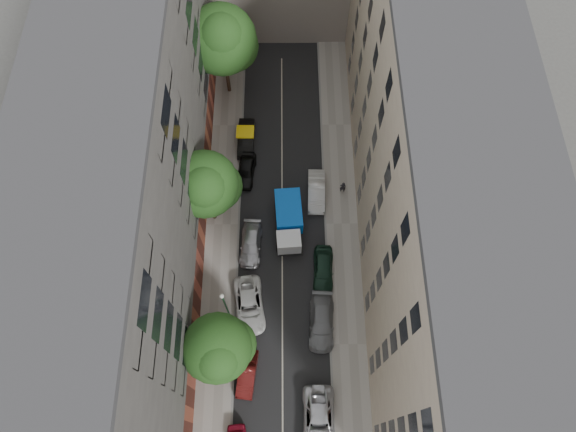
{
  "coord_description": "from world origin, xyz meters",
  "views": [
    {
      "loc": [
        0.4,
        -19.3,
        43.3
      ],
      "look_at": [
        0.53,
        -1.92,
        6.0
      ],
      "focal_mm": 32.0,
      "sensor_mm": 36.0,
      "label": 1
    }
  ],
  "objects_px": {
    "tarp_truck": "(289,221)",
    "tree_near": "(219,350)",
    "tree_far": "(223,42)",
    "tree_mid": "(206,186)",
    "car_right_1": "(322,322)",
    "lamp_post": "(225,303)",
    "car_left_2": "(249,305)",
    "car_right_3": "(316,191)",
    "car_right_0": "(319,421)",
    "car_right_2": "(323,269)",
    "car_left_1": "(247,374)",
    "pedestrian": "(343,187)",
    "car_left_3": "(251,244)",
    "car_left_4": "(246,170)",
    "car_left_5": "(246,138)"
  },
  "relations": [
    {
      "from": "car_right_0",
      "to": "car_right_2",
      "type": "relative_size",
      "value": 1.26
    },
    {
      "from": "car_left_3",
      "to": "lamp_post",
      "type": "height_order",
      "value": "lamp_post"
    },
    {
      "from": "car_right_1",
      "to": "lamp_post",
      "type": "bearing_deg",
      "value": 177.02
    },
    {
      "from": "car_left_3",
      "to": "tree_far",
      "type": "bearing_deg",
      "value": 101.94
    },
    {
      "from": "car_right_2",
      "to": "car_right_1",
      "type": "bearing_deg",
      "value": -91.47
    },
    {
      "from": "car_left_3",
      "to": "car_right_1",
      "type": "xyz_separation_m",
      "value": [
        6.09,
        -7.08,
        0.08
      ]
    },
    {
      "from": "car_right_1",
      "to": "car_right_0",
      "type": "bearing_deg",
      "value": -90.61
    },
    {
      "from": "tree_near",
      "to": "lamp_post",
      "type": "relative_size",
      "value": 1.27
    },
    {
      "from": "tree_near",
      "to": "lamp_post",
      "type": "height_order",
      "value": "tree_near"
    },
    {
      "from": "car_right_2",
      "to": "tree_mid",
      "type": "distance_m",
      "value": 12.41
    },
    {
      "from": "tarp_truck",
      "to": "car_right_1",
      "type": "relative_size",
      "value": 1.15
    },
    {
      "from": "car_left_5",
      "to": "tree_far",
      "type": "distance_m",
      "value": 9.21
    },
    {
      "from": "car_left_4",
      "to": "car_right_1",
      "type": "height_order",
      "value": "car_right_1"
    },
    {
      "from": "car_right_3",
      "to": "pedestrian",
      "type": "relative_size",
      "value": 2.81
    },
    {
      "from": "car_left_2",
      "to": "car_right_3",
      "type": "relative_size",
      "value": 1.17
    },
    {
      "from": "car_right_2",
      "to": "tree_far",
      "type": "height_order",
      "value": "tree_far"
    },
    {
      "from": "car_right_1",
      "to": "tree_mid",
      "type": "bearing_deg",
      "value": 136.55
    },
    {
      "from": "tarp_truck",
      "to": "car_right_0",
      "type": "height_order",
      "value": "tarp_truck"
    },
    {
      "from": "car_left_4",
      "to": "car_left_5",
      "type": "distance_m",
      "value": 3.6
    },
    {
      "from": "tarp_truck",
      "to": "car_left_5",
      "type": "height_order",
      "value": "tarp_truck"
    },
    {
      "from": "car_right_0",
      "to": "pedestrian",
      "type": "xyz_separation_m",
      "value": [
        2.9,
        20.38,
        0.19
      ]
    },
    {
      "from": "car_left_1",
      "to": "car_left_4",
      "type": "distance_m",
      "value": 18.81
    },
    {
      "from": "car_right_2",
      "to": "car_left_5",
      "type": "bearing_deg",
      "value": 120.05
    },
    {
      "from": "tree_mid",
      "to": "car_left_4",
      "type": "bearing_deg",
      "value": 60.2
    },
    {
      "from": "tree_far",
      "to": "tree_mid",
      "type": "bearing_deg",
      "value": -93.02
    },
    {
      "from": "tarp_truck",
      "to": "lamp_post",
      "type": "distance_m",
      "value": 9.93
    },
    {
      "from": "car_left_1",
      "to": "tree_far",
      "type": "distance_m",
      "value": 29.56
    },
    {
      "from": "car_left_1",
      "to": "car_right_2",
      "type": "xyz_separation_m",
      "value": [
        6.44,
        8.82,
        0.1
      ]
    },
    {
      "from": "tarp_truck",
      "to": "tree_near",
      "type": "bearing_deg",
      "value": -117.66
    },
    {
      "from": "lamp_post",
      "to": "tree_near",
      "type": "bearing_deg",
      "value": -92.49
    },
    {
      "from": "car_left_1",
      "to": "tree_near",
      "type": "relative_size",
      "value": 0.52
    },
    {
      "from": "car_left_5",
      "to": "car_left_1",
      "type": "bearing_deg",
      "value": -87.13
    },
    {
      "from": "car_left_1",
      "to": "tree_near",
      "type": "xyz_separation_m",
      "value": [
        -1.82,
        1.16,
        4.22
      ]
    },
    {
      "from": "car_left_1",
      "to": "tree_far",
      "type": "height_order",
      "value": "tree_far"
    },
    {
      "from": "tarp_truck",
      "to": "tree_far",
      "type": "distance_m",
      "value": 17.67
    },
    {
      "from": "pedestrian",
      "to": "car_right_2",
      "type": "bearing_deg",
      "value": 83.36
    },
    {
      "from": "car_left_3",
      "to": "car_right_0",
      "type": "height_order",
      "value": "car_right_0"
    },
    {
      "from": "tarp_truck",
      "to": "pedestrian",
      "type": "bearing_deg",
      "value": 31.75
    },
    {
      "from": "lamp_post",
      "to": "tarp_truck",
      "type": "bearing_deg",
      "value": 58.08
    },
    {
      "from": "car_right_2",
      "to": "lamp_post",
      "type": "height_order",
      "value": "lamp_post"
    },
    {
      "from": "car_right_3",
      "to": "car_left_3",
      "type": "bearing_deg",
      "value": -137.24
    },
    {
      "from": "tarp_truck",
      "to": "lamp_post",
      "type": "xyz_separation_m",
      "value": [
        -5.1,
        -8.18,
        2.38
      ]
    },
    {
      "from": "car_left_2",
      "to": "lamp_post",
      "type": "height_order",
      "value": "lamp_post"
    },
    {
      "from": "tarp_truck",
      "to": "car_right_3",
      "type": "xyz_separation_m",
      "value": [
        2.63,
        3.35,
        -0.7
      ]
    },
    {
      "from": "car_right_0",
      "to": "tree_near",
      "type": "distance_m",
      "value": 9.76
    },
    {
      "from": "car_right_2",
      "to": "pedestrian",
      "type": "bearing_deg",
      "value": 77.57
    },
    {
      "from": "car_left_1",
      "to": "pedestrian",
      "type": "distance_m",
      "value": 18.83
    },
    {
      "from": "tree_near",
      "to": "tree_mid",
      "type": "height_order",
      "value": "tree_mid"
    },
    {
      "from": "car_right_3",
      "to": "lamp_post",
      "type": "relative_size",
      "value": 0.76
    },
    {
      "from": "car_left_2",
      "to": "car_right_3",
      "type": "bearing_deg",
      "value": 54.0
    }
  ]
}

